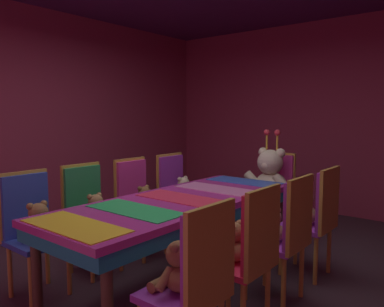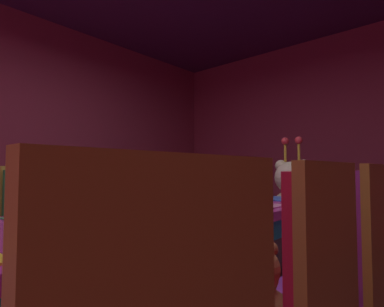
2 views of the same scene
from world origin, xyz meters
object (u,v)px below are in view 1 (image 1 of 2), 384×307
Objects in this scene: chair_left_0 at (30,220)px; teddy_right_0 at (178,269)px; teddy_right_1 at (233,244)px; teddy_left_3 at (184,191)px; chair_left_1 at (87,206)px; chair_right_3 at (320,211)px; throne_chair at (276,185)px; chair_right_2 at (290,227)px; chair_left_3 at (174,188)px; teddy_right_3 at (304,209)px; king_teddy_bear at (269,177)px; chair_right_1 at (252,246)px; teddy_left_2 at (145,200)px; teddy_right_2 at (272,227)px; chair_left_2 at (135,196)px; teddy_left_1 at (96,211)px; teddy_left_0 at (39,224)px; chair_right_0 at (199,274)px; banquet_table at (181,208)px.

teddy_right_0 is at bearing 0.87° from chair_left_0.
teddy_left_3 is at bearing -39.55° from teddy_right_1.
chair_right_3 is (1.75, 1.16, 0.00)m from chair_left_1.
chair_right_2 is at bearing 30.01° from throne_chair.
chair_left_1 is at bearing -23.24° from throne_chair.
chair_left_3 is 1.00× the size of chair_right_3.
chair_left_0 is 2.34m from teddy_right_3.
teddy_right_1 is (1.59, 0.02, -0.02)m from chair_left_1.
chair_right_3 is at bearing 180.00° from teddy_right_3.
chair_left_0 and throne_chair have the same top height.
chair_left_1 is 1.19m from chair_left_3.
teddy_right_1 is 1.14m from teddy_right_3.
king_teddy_bear is at bearing -73.71° from teddy_right_0.
chair_left_3 is 2.06m from chair_right_1.
teddy_left_2 is at bearing 22.00° from teddy_right_3.
chair_right_1 is 1.00× the size of chair_right_2.
throne_chair is (-0.72, 1.49, 0.03)m from teddy_right_2.
chair_left_3 and throne_chair have the same top height.
teddy_left_3 is 0.30× the size of chair_right_2.
teddy_right_3 is 1.03m from king_teddy_bear.
chair_left_1 is 3.38× the size of teddy_right_1.
teddy_left_1 is at bearing -78.64° from chair_left_2.
teddy_left_3 is 1.56m from teddy_right_2.
chair_right_0 is at bearing 0.88° from teddy_left_0.
chair_left_2 is 1.93m from teddy_right_0.
chair_left_3 is at bearing -34.47° from chair_right_1.
teddy_left_2 is 0.28× the size of throne_chair.
teddy_right_2 is at bearing 19.54° from banquet_table.
chair_right_1 is 0.56m from teddy_right_2.
chair_left_1 and chair_left_2 have the same top height.
chair_left_3 is 2.33m from teddy_right_0.
teddy_right_0 is at bearing -35.71° from chair_left_2.
chair_left_2 is at bearing -30.17° from throne_chair.
chair_right_3 reaches higher than teddy_left_1.
chair_right_3 is 1.25m from throne_chair.
chair_left_1 is 1.20m from teddy_left_3.
banquet_table is 0.94m from chair_left_1.
teddy_right_3 is at bearing -0.88° from chair_left_3.
chair_left_3 reaches higher than teddy_right_1.
king_teddy_bear is (-0.72, 0.73, 0.12)m from teddy_right_3.
teddy_right_2 is 1.52m from king_teddy_bear.
chair_right_0 is 3.54× the size of teddy_right_2.
chair_right_2 is at bearing -91.28° from chair_right_1.
teddy_right_3 is 1.15m from throne_chair.
throne_chair is at bearing -59.99° from chair_right_2.
teddy_left_3 is at bearing 88.31° from teddy_left_1.
king_teddy_bear is (0.85, 2.46, 0.12)m from chair_left_0.
teddy_left_0 is at bearing -72.51° from chair_left_1.
chair_right_0 reaches higher than teddy_right_3.
teddy_right_2 is (-0.14, 0.00, -0.03)m from chair_right_2.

